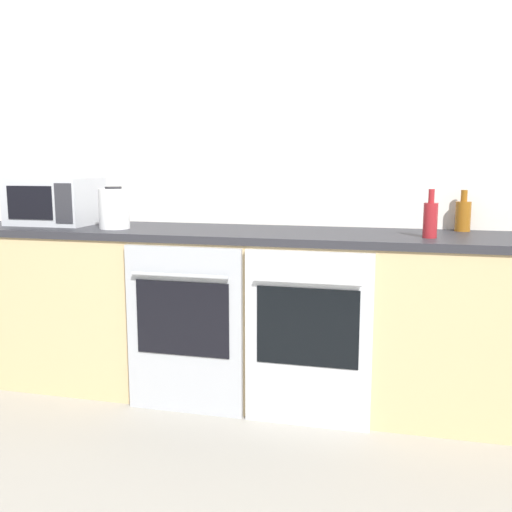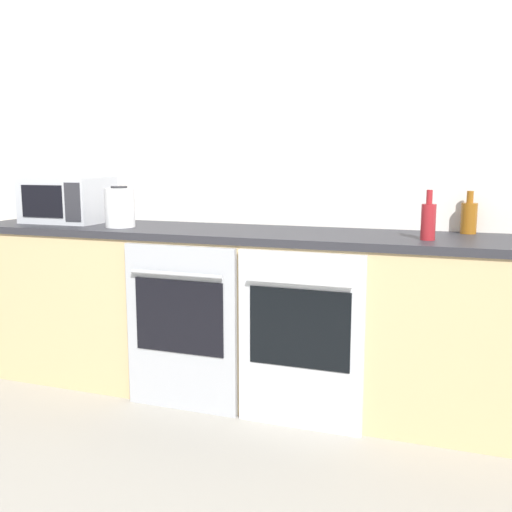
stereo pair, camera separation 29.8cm
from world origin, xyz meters
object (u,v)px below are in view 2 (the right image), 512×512
kettle (120,207)px  bottle_red (428,220)px  oven_right (300,340)px  microwave (68,200)px  bottle_amber (469,217)px  oven_left (180,328)px

kettle → bottle_red: bearing=-0.2°
oven_right → microwave: size_ratio=1.82×
oven_right → kettle: (-1.13, 0.23, 0.60)m
bottle_red → kettle: 1.68m
bottle_amber → kettle: 1.89m
bottle_red → oven_right: bearing=-157.9°
bottle_amber → kettle: size_ratio=0.95×
oven_right → bottle_red: size_ratio=3.71×
microwave → kettle: microwave is taller
oven_right → bottle_red: (0.56, 0.23, 0.58)m
oven_left → oven_right: (0.64, 0.00, 0.00)m
bottle_red → kettle: size_ratio=1.02×
bottle_amber → oven_left: bearing=-157.9°
oven_right → microwave: bearing=167.0°
microwave → kettle: 0.48m
kettle → oven_right: bearing=-11.6°
microwave → bottle_amber: (2.32, 0.19, -0.05)m
bottle_amber → bottle_red: bearing=-118.9°
oven_right → bottle_red: bearing=22.1°
oven_left → bottle_amber: 1.59m
microwave → bottle_amber: 2.33m
oven_left → bottle_amber: (1.38, 0.56, 0.57)m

